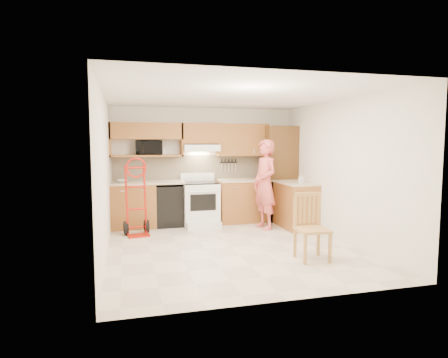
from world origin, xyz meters
name	(u,v)px	position (x,y,z in m)	size (l,w,h in m)	color
floor	(232,248)	(0.00, 0.00, -0.01)	(4.00, 4.50, 0.02)	beige
ceiling	(232,95)	(0.00, 0.00, 2.51)	(4.00, 4.50, 0.02)	white
wall_back	(204,165)	(0.00, 2.26, 1.25)	(4.00, 0.02, 2.50)	white
wall_front	(289,189)	(0.00, -2.26, 1.25)	(4.00, 0.02, 2.50)	white
wall_left	(104,175)	(-2.01, 0.00, 1.25)	(0.02, 4.50, 2.50)	white
wall_right	(341,170)	(2.01, 0.00, 1.25)	(0.02, 4.50, 2.50)	white
backsplash	(204,167)	(0.00, 2.23, 1.20)	(3.92, 0.03, 0.55)	#C9B490
lower_cab_left	(133,206)	(-1.55, 1.95, 0.45)	(0.90, 0.60, 0.90)	#945A27
dishwasher	(170,205)	(-0.80, 1.95, 0.42)	(0.60, 0.60, 0.85)	black
lower_cab_right	(244,201)	(0.83, 1.95, 0.45)	(1.14, 0.60, 0.90)	#945A27
countertop_left	(148,183)	(-1.25, 1.95, 0.92)	(1.50, 0.63, 0.04)	#C9BB91
countertop_right	(244,180)	(0.83, 1.95, 0.92)	(1.14, 0.63, 0.04)	#C9BB91
cab_return_right	(296,205)	(1.70, 1.15, 0.45)	(0.60, 1.00, 0.90)	#945A27
countertop_return	(296,183)	(1.70, 1.15, 0.92)	(0.63, 1.00, 0.04)	#C9BB91
pantry_tall	(279,174)	(1.65, 1.95, 1.05)	(0.70, 0.60, 2.10)	brown
upper_cab_left	(146,131)	(-1.25, 2.08, 1.98)	(1.50, 0.33, 0.34)	#945A27
upper_shelf_mw	(147,156)	(-1.25, 2.08, 1.47)	(1.50, 0.33, 0.04)	#945A27
upper_cab_center	(200,133)	(-0.12, 2.08, 1.94)	(0.76, 0.33, 0.44)	#945A27
upper_cab_right	(242,140)	(0.83, 2.08, 1.80)	(1.14, 0.33, 0.70)	#945A27
range_hood	(201,148)	(-0.12, 2.02, 1.63)	(0.76, 0.46, 0.14)	white
knife_strip	(229,165)	(0.55, 2.21, 1.24)	(0.40, 0.05, 0.29)	black
microwave	(149,148)	(-1.19, 2.08, 1.64)	(0.54, 0.36, 0.30)	black
range	(201,200)	(-0.18, 1.76, 0.54)	(0.74, 0.97, 1.09)	white
person	(265,184)	(1.03, 1.17, 0.90)	(0.66, 0.43, 1.81)	#D75852
hand_truck	(137,201)	(-1.50, 1.25, 0.66)	(0.52, 0.48, 1.32)	#B3180C
dining_chair	(312,227)	(0.97, -0.97, 0.49)	(0.44, 0.48, 0.99)	tan
soap_bottle	(301,179)	(1.70, 0.91, 1.03)	(0.08, 0.08, 0.18)	white
bowl	(123,181)	(-1.75, 1.95, 0.97)	(0.22, 0.22, 0.06)	white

